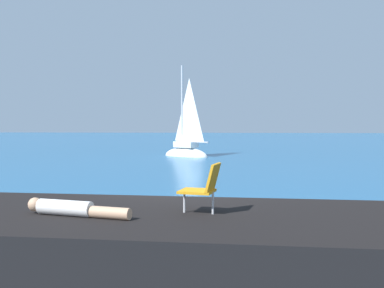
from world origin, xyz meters
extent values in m
plane|color=#236093|center=(0.00, 0.00, 0.00)|extent=(160.00, 160.00, 0.00)
cube|color=black|center=(0.32, -3.45, 0.54)|extent=(8.42, 3.89, 1.07)
cube|color=black|center=(1.36, -1.53, 0.00)|extent=(0.99, 0.87, 0.55)
cube|color=black|center=(2.15, -1.41, 0.00)|extent=(0.96, 0.96, 0.56)
ellipsoid|color=white|center=(-1.54, 21.66, 0.00)|extent=(3.69, 3.09, 1.25)
cube|color=white|center=(-1.54, 21.66, 0.83)|extent=(1.80, 1.62, 0.41)
cylinder|color=#B7B7BC|center=(-1.82, 21.85, 3.46)|extent=(0.14, 0.14, 5.66)
cylinder|color=#B2B2B7|center=(-0.88, 21.20, 1.02)|extent=(1.92, 1.38, 0.11)
pyramid|color=white|center=(-1.29, 21.49, 3.23)|extent=(1.53, 1.09, 4.30)
cylinder|color=white|center=(-1.36, -3.69, 1.19)|extent=(0.93, 0.46, 0.24)
cylinder|color=tan|center=(-0.63, -3.88, 1.16)|extent=(0.72, 0.35, 0.18)
sphere|color=tan|center=(-1.89, -3.55, 1.21)|extent=(0.22, 0.22, 0.22)
cube|color=orange|center=(0.66, -3.37, 1.42)|extent=(0.62, 0.59, 0.04)
cube|color=orange|center=(0.92, -3.43, 1.65)|extent=(0.26, 0.50, 0.45)
cylinder|color=silver|center=(0.46, -3.32, 1.25)|extent=(0.04, 0.04, 0.35)
cylinder|color=silver|center=(0.92, -3.43, 1.25)|extent=(0.04, 0.04, 0.35)
camera|label=1|loc=(1.08, -10.71, 2.55)|focal=43.95mm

